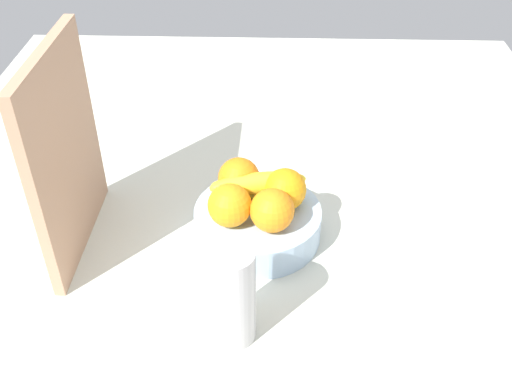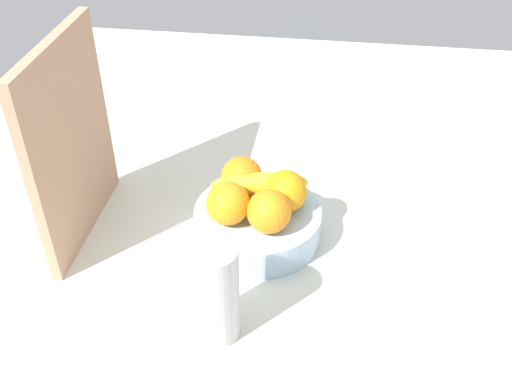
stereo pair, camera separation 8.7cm
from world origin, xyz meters
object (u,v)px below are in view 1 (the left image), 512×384
at_px(orange_center, 239,178).
at_px(banana_bunch, 258,186).
at_px(fruit_bowl, 256,223).
at_px(orange_front_left, 272,210).
at_px(cutting_board, 65,154).
at_px(thermos_tumbler, 231,295).
at_px(orange_back_left, 230,205).
at_px(orange_front_right, 285,189).

height_order(orange_center, banana_bunch, orange_center).
relative_size(fruit_bowl, orange_front_left, 3.01).
distance_m(fruit_bowl, banana_bunch, 0.07).
distance_m(orange_front_left, cutting_board, 0.35).
distance_m(orange_center, thermos_tumbler, 0.27).
bearing_deg(orange_back_left, banana_bunch, -35.29).
distance_m(orange_center, cutting_board, 0.29).
height_order(fruit_bowl, banana_bunch, banana_bunch).
xyz_separation_m(orange_center, banana_bunch, (-0.01, -0.03, -0.01)).
bearing_deg(thermos_tumbler, fruit_bowl, -7.27).
xyz_separation_m(orange_center, cutting_board, (-0.06, 0.28, 0.08)).
bearing_deg(orange_back_left, orange_front_left, -99.07).
distance_m(fruit_bowl, thermos_tumbler, 0.23).
bearing_deg(orange_center, banana_bunch, -111.60).
bearing_deg(cutting_board, orange_front_left, -94.58).
relative_size(orange_front_left, banana_bunch, 0.41).
bearing_deg(fruit_bowl, orange_back_left, 128.55).
bearing_deg(orange_back_left, thermos_tumbler, -175.65).
relative_size(cutting_board, thermos_tumbler, 2.15).
xyz_separation_m(orange_front_right, orange_back_left, (-0.05, 0.09, 0.00)).
distance_m(fruit_bowl, cutting_board, 0.34).
xyz_separation_m(orange_center, orange_back_left, (-0.08, 0.01, 0.00)).
distance_m(orange_center, banana_bunch, 0.04).
xyz_separation_m(fruit_bowl, orange_center, (0.04, 0.03, 0.07)).
height_order(orange_front_right, cutting_board, cutting_board).
bearing_deg(cutting_board, thermos_tumbler, -125.84).
bearing_deg(fruit_bowl, cutting_board, 92.39).
bearing_deg(orange_front_left, orange_front_right, -20.28).
bearing_deg(banana_bunch, orange_back_left, 144.71).
distance_m(orange_front_left, banana_bunch, 0.08).
height_order(banana_bunch, thermos_tumbler, thermos_tumbler).
height_order(banana_bunch, cutting_board, cutting_board).
xyz_separation_m(fruit_bowl, thermos_tumbler, (-0.22, 0.03, 0.05)).
xyz_separation_m(orange_back_left, thermos_tumbler, (-0.19, -0.01, -0.01)).
relative_size(orange_front_right, cutting_board, 0.21).
relative_size(orange_front_left, orange_front_right, 1.00).
bearing_deg(banana_bunch, orange_front_left, -160.84).
height_order(orange_back_left, banana_bunch, orange_back_left).
bearing_deg(banana_bunch, orange_center, 68.40).
distance_m(fruit_bowl, orange_front_right, 0.08).
xyz_separation_m(orange_front_right, cutting_board, (-0.03, 0.36, 0.08)).
height_order(orange_front_left, orange_back_left, same).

